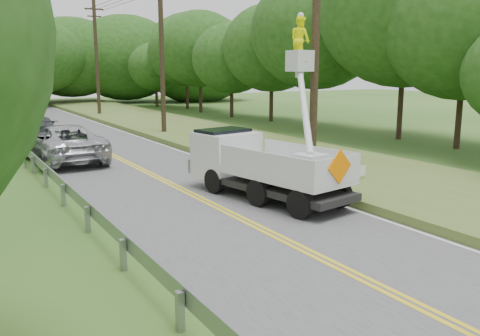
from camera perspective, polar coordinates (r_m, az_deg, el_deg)
ground at (r=10.42m, az=17.53°, el=-13.74°), size 140.00×140.00×0.00m
road at (r=21.86m, az=-10.72°, el=-0.32°), size 7.20×96.00×0.03m
guardrail at (r=21.66m, az=-21.64°, el=0.43°), size 0.18×48.00×0.77m
utility_poles at (r=26.23m, az=-2.90°, el=13.30°), size 1.60×43.30×10.00m
tall_grass_verge at (r=25.08m, az=4.69°, el=1.63°), size 7.00×96.00×0.30m
treeline_right at (r=36.32m, az=8.87°, el=14.34°), size 11.94×54.67×12.23m
treeline_horizon at (r=62.80m, az=-23.86°, el=11.36°), size 57.93×14.33×11.79m
bucket_truck at (r=17.49m, az=1.78°, el=1.77°), size 4.24×6.34×6.10m
suv_silver at (r=24.83m, az=-19.23°, el=2.66°), size 3.06×6.30×1.73m
suv_darkgrey at (r=32.72m, az=-21.65°, el=4.14°), size 2.34×5.01×1.42m
stop_sign_permanent at (r=23.61m, az=-23.19°, el=3.86°), size 0.53×0.07×2.50m
yard_sign at (r=19.01m, az=13.21°, el=-0.42°), size 0.55×0.10×0.79m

